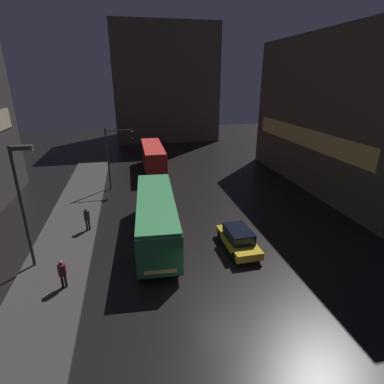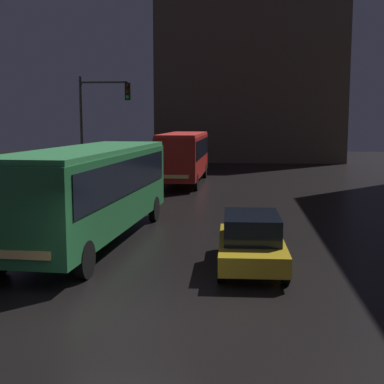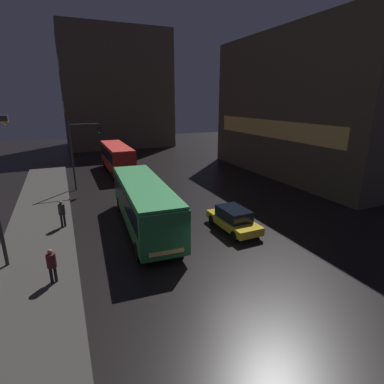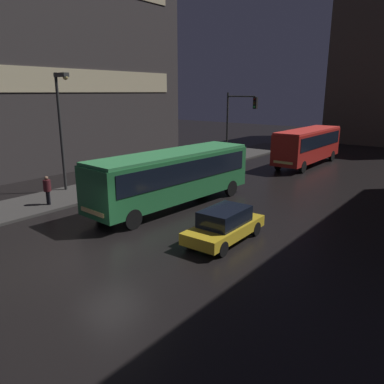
{
  "view_description": "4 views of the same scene",
  "coord_description": "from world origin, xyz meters",
  "px_view_note": "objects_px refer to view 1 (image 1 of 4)",
  "views": [
    {
      "loc": [
        -4.03,
        -12.32,
        10.85
      ],
      "look_at": [
        0.56,
        9.64,
        2.28
      ],
      "focal_mm": 28.0,
      "sensor_mm": 36.0,
      "label": 1
    },
    {
      "loc": [
        2.36,
        -10.21,
        4.06
      ],
      "look_at": [
        0.37,
        10.67,
        1.21
      ],
      "focal_mm": 50.0,
      "sensor_mm": 36.0,
      "label": 2
    },
    {
      "loc": [
        -7.02,
        -11.2,
        8.17
      ],
      "look_at": [
        1.19,
        7.76,
        1.79
      ],
      "focal_mm": 28.0,
      "sensor_mm": 36.0,
      "label": 3
    },
    {
      "loc": [
        11.09,
        -8.74,
        6.41
      ],
      "look_at": [
        -0.89,
        6.42,
        1.21
      ],
      "focal_mm": 35.0,
      "sensor_mm": 36.0,
      "label": 4
    }
  ],
  "objects_px": {
    "car_taxi": "(238,239)",
    "street_lamp_sidewalk": "(23,189)",
    "pedestrian_near": "(87,217)",
    "bus_near": "(156,214)",
    "traffic_light_main": "(116,149)",
    "bus_far": "(153,156)",
    "pedestrian_mid": "(62,271)"
  },
  "relations": [
    {
      "from": "bus_far",
      "to": "bus_near",
      "type": "bearing_deg",
      "value": 86.05
    },
    {
      "from": "car_taxi",
      "to": "street_lamp_sidewalk",
      "type": "height_order",
      "value": "street_lamp_sidewalk"
    },
    {
      "from": "car_taxi",
      "to": "street_lamp_sidewalk",
      "type": "bearing_deg",
      "value": -3.94
    },
    {
      "from": "pedestrian_near",
      "to": "street_lamp_sidewalk",
      "type": "height_order",
      "value": "street_lamp_sidewalk"
    },
    {
      "from": "bus_far",
      "to": "pedestrian_mid",
      "type": "distance_m",
      "value": 22.42
    },
    {
      "from": "bus_far",
      "to": "pedestrian_near",
      "type": "relative_size",
      "value": 5.52
    },
    {
      "from": "pedestrian_mid",
      "to": "bus_far",
      "type": "bearing_deg",
      "value": -65.91
    },
    {
      "from": "pedestrian_near",
      "to": "street_lamp_sidewalk",
      "type": "bearing_deg",
      "value": -110.32
    },
    {
      "from": "bus_near",
      "to": "street_lamp_sidewalk",
      "type": "xyz_separation_m",
      "value": [
        -7.45,
        -1.99,
        3.12
      ]
    },
    {
      "from": "street_lamp_sidewalk",
      "to": "bus_near",
      "type": "bearing_deg",
      "value": 14.96
    },
    {
      "from": "bus_far",
      "to": "traffic_light_main",
      "type": "height_order",
      "value": "traffic_light_main"
    },
    {
      "from": "pedestrian_mid",
      "to": "bus_near",
      "type": "bearing_deg",
      "value": -98.78
    },
    {
      "from": "bus_near",
      "to": "pedestrian_mid",
      "type": "bearing_deg",
      "value": 43.11
    },
    {
      "from": "pedestrian_mid",
      "to": "traffic_light_main",
      "type": "height_order",
      "value": "traffic_light_main"
    },
    {
      "from": "pedestrian_near",
      "to": "pedestrian_mid",
      "type": "distance_m",
      "value": 6.65
    },
    {
      "from": "bus_far",
      "to": "pedestrian_near",
      "type": "distance_m",
      "value": 16.01
    },
    {
      "from": "bus_near",
      "to": "traffic_light_main",
      "type": "xyz_separation_m",
      "value": [
        -2.8,
        11.22,
        2.3
      ]
    },
    {
      "from": "pedestrian_near",
      "to": "traffic_light_main",
      "type": "xyz_separation_m",
      "value": [
        2.17,
        9.17,
        3.01
      ]
    },
    {
      "from": "car_taxi",
      "to": "traffic_light_main",
      "type": "height_order",
      "value": "traffic_light_main"
    },
    {
      "from": "car_taxi",
      "to": "pedestrian_mid",
      "type": "distance_m",
      "value": 10.91
    },
    {
      "from": "car_taxi",
      "to": "bus_near",
      "type": "bearing_deg",
      "value": -27.49
    },
    {
      "from": "bus_near",
      "to": "pedestrian_near",
      "type": "relative_size",
      "value": 6.16
    },
    {
      "from": "traffic_light_main",
      "to": "bus_far",
      "type": "bearing_deg",
      "value": 54.32
    },
    {
      "from": "bus_near",
      "to": "pedestrian_near",
      "type": "xyz_separation_m",
      "value": [
        -4.97,
        2.06,
        -0.71
      ]
    },
    {
      "from": "bus_far",
      "to": "street_lamp_sidewalk",
      "type": "relative_size",
      "value": 1.33
    },
    {
      "from": "car_taxi",
      "to": "street_lamp_sidewalk",
      "type": "distance_m",
      "value": 13.39
    },
    {
      "from": "car_taxi",
      "to": "traffic_light_main",
      "type": "bearing_deg",
      "value": -61.21
    },
    {
      "from": "car_taxi",
      "to": "pedestrian_near",
      "type": "distance_m",
      "value": 11.19
    },
    {
      "from": "pedestrian_near",
      "to": "traffic_light_main",
      "type": "bearing_deg",
      "value": 87.88
    },
    {
      "from": "bus_near",
      "to": "car_taxi",
      "type": "height_order",
      "value": "bus_near"
    },
    {
      "from": "bus_far",
      "to": "traffic_light_main",
      "type": "distance_m",
      "value": 7.24
    },
    {
      "from": "pedestrian_near",
      "to": "pedestrian_mid",
      "type": "relative_size",
      "value": 1.07
    }
  ]
}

